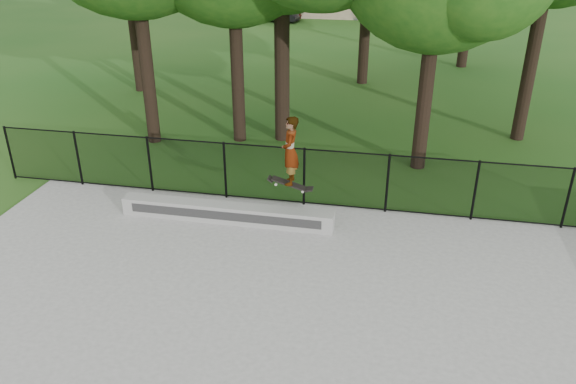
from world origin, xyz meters
name	(u,v)px	position (x,y,z in m)	size (l,w,h in m)	color
ground	(240,376)	(0.00, 0.00, 0.00)	(100.00, 100.00, 0.00)	#1B5116
concrete_slab	(239,375)	(0.00, 0.00, 0.03)	(14.00, 12.00, 0.06)	gray
grind_ledge	(227,213)	(-1.62, 4.70, 0.27)	(5.03, 0.40, 0.43)	#979793
car_a	(279,12)	(-6.65, 34.07, 0.55)	(1.29, 3.20, 1.10)	maroon
car_b	(277,14)	(-6.65, 33.27, 0.51)	(1.09, 2.82, 1.03)	black
car_c	(374,11)	(-0.02, 35.62, 0.60)	(1.68, 3.79, 1.20)	#8B939E
skater_airborne	(290,152)	(-0.10, 4.65, 1.93)	(0.82, 0.59, 1.72)	black
chainlink_fence	(304,177)	(0.00, 5.90, 0.81)	(16.06, 0.06, 1.50)	black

